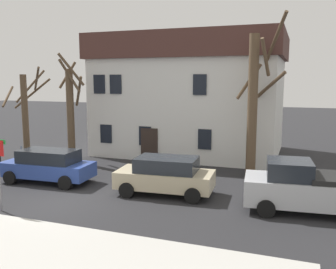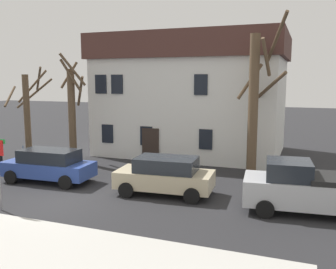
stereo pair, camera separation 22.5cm
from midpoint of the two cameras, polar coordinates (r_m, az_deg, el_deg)
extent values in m
plane|color=#262628|center=(16.47, -16.34, -9.92)|extent=(120.00, 120.00, 0.00)
cube|color=white|center=(26.20, 3.36, 4.29)|extent=(11.97, 8.03, 6.40)
cube|color=#4C2D28|center=(26.22, 3.44, 13.07)|extent=(12.47, 8.53, 1.63)
cube|color=#2D231E|center=(23.18, -3.17, -1.61)|extent=(1.10, 0.12, 2.10)
cube|color=black|center=(24.44, -9.76, 0.11)|extent=(0.80, 0.08, 1.20)
cube|color=black|center=(23.21, -3.83, -0.23)|extent=(0.80, 0.08, 1.20)
cube|color=black|center=(21.96, 5.36, -0.74)|extent=(0.80, 0.08, 1.20)
cube|color=black|center=(24.40, -10.78, 7.61)|extent=(0.80, 0.08, 1.20)
cube|color=black|center=(23.82, -8.33, 7.65)|extent=(0.80, 0.08, 1.20)
cube|color=black|center=(21.77, 4.61, 7.65)|extent=(0.80, 0.08, 1.20)
cylinder|color=brown|center=(25.25, -21.34, 2.44)|extent=(0.40, 0.40, 5.41)
cylinder|color=brown|center=(25.26, -19.77, 8.06)|extent=(1.40, 1.25, 1.51)
cylinder|color=brown|center=(25.46, -23.63, 5.39)|extent=(0.98, 1.91, 1.26)
cylinder|color=brown|center=(26.27, -20.37, 5.93)|extent=(2.48, 0.83, 2.01)
cylinder|color=brown|center=(26.03, -20.66, 6.92)|extent=(2.02, 0.71, 2.16)
cylinder|color=brown|center=(23.57, -15.02, 2.74)|extent=(0.45, 0.45, 5.73)
cylinder|color=brown|center=(23.95, -15.46, 8.80)|extent=(0.91, 0.91, 1.66)
cylinder|color=brown|center=(23.62, -13.82, 6.47)|extent=(1.06, 0.94, 1.86)
cylinder|color=brown|center=(22.78, -14.94, 9.62)|extent=(1.18, 1.21, 1.92)
cylinder|color=brown|center=(22.91, -15.18, 8.72)|extent=(1.08, 0.89, 1.98)
cylinder|color=brown|center=(19.80, 12.53, 4.21)|extent=(0.52, 0.52, 7.40)
cylinder|color=brown|center=(20.28, 15.92, 14.06)|extent=(1.27, 2.18, 2.40)
cylinder|color=brown|center=(19.59, 14.42, 11.42)|extent=(0.47, 1.34, 1.88)
cylinder|color=brown|center=(20.46, 15.06, 7.25)|extent=(1.77, 1.73, 1.54)
cylinder|color=brown|center=(20.34, 12.03, 7.97)|extent=(1.32, 0.81, 1.91)
cube|color=#2D4799|center=(19.54, -18.32, -5.06)|extent=(4.63, 2.01, 0.71)
cube|color=#1E232B|center=(19.35, -18.19, -3.17)|extent=(2.90, 1.71, 0.62)
cylinder|color=black|center=(19.87, -23.42, -6.10)|extent=(0.69, 0.26, 0.68)
cylinder|color=black|center=(21.20, -20.33, -5.04)|extent=(0.69, 0.26, 0.68)
cylinder|color=black|center=(18.06, -15.85, -7.14)|extent=(0.69, 0.26, 0.68)
cylinder|color=black|center=(19.52, -13.04, -5.87)|extent=(0.69, 0.26, 0.68)
cube|color=#C6B793|center=(16.64, -0.87, -6.89)|extent=(4.42, 2.19, 0.75)
cube|color=#1E232B|center=(16.45, -0.59, -4.61)|extent=(2.78, 1.84, 0.62)
cylinder|color=black|center=(16.36, -6.77, -8.50)|extent=(0.69, 0.27, 0.68)
cylinder|color=black|center=(18.04, -4.50, -6.86)|extent=(0.69, 0.27, 0.68)
cylinder|color=black|center=(15.53, 3.37, -9.39)|extent=(0.69, 0.27, 0.68)
cylinder|color=black|center=(17.28, 4.70, -7.54)|extent=(0.69, 0.27, 0.68)
cube|color=#B7BABF|center=(15.42, 21.12, -8.25)|extent=(5.39, 2.54, 0.99)
cube|color=#1E232B|center=(15.11, 17.75, -5.10)|extent=(1.84, 1.94, 0.70)
cylinder|color=black|center=(14.47, 14.41, -11.00)|extent=(0.70, 0.29, 0.68)
cylinder|color=black|center=(16.39, 14.38, -8.68)|extent=(0.70, 0.29, 0.68)
torus|color=black|center=(24.22, -20.97, -3.40)|extent=(0.69, 0.26, 0.71)
torus|color=black|center=(25.09, -22.22, -3.07)|extent=(0.69, 0.26, 0.71)
cylinder|color=#1E4C8C|center=(24.61, -21.63, -2.73)|extent=(0.96, 0.34, 0.19)
cylinder|color=#1E4C8C|center=(24.74, -21.90, -2.15)|extent=(0.10, 0.06, 0.45)
camera|label=1|loc=(0.11, -90.37, -0.05)|focal=39.65mm
camera|label=2|loc=(0.11, 89.63, 0.05)|focal=39.65mm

